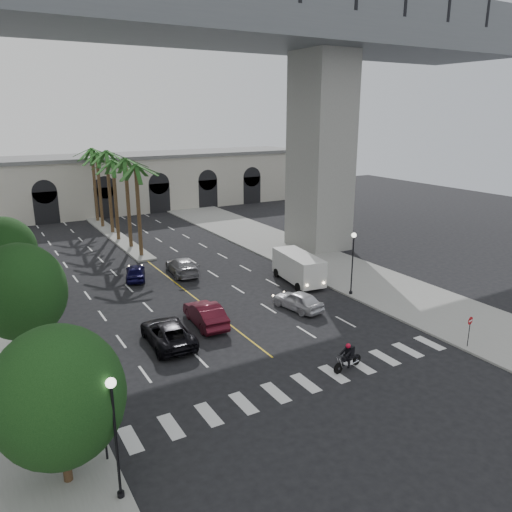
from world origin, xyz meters
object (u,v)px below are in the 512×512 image
(lamp_post_right, at_px, (353,258))
(traffic_signal_far, at_px, (82,370))
(traffic_signal_near, at_px, (103,411))
(car_c, at_px, (168,333))
(lamp_post_left_far, at_px, (37,276))
(do_not_enter_sign, at_px, (470,326))
(car_e, at_px, (135,272))
(pedestrian_b, at_px, (5,383))
(motorcycle_rider, at_px, (349,357))
(car_a, at_px, (298,300))
(car_d, at_px, (182,266))
(car_b, at_px, (205,314))
(cargo_van, at_px, (299,267))
(lamp_post_left_near, at_px, (115,429))
(pedestrian_a, at_px, (84,404))

(lamp_post_right, relative_size, traffic_signal_far, 1.47)
(traffic_signal_near, xyz_separation_m, car_c, (6.40, 9.62, -1.73))
(lamp_post_left_far, relative_size, do_not_enter_sign, 2.44)
(car_e, xyz_separation_m, pedestrian_b, (-11.85, -16.10, 0.37))
(motorcycle_rider, height_order, car_a, motorcycle_rider)
(lamp_post_left_far, bearing_deg, pedestrian_b, -106.20)
(motorcycle_rider, xyz_separation_m, car_d, (-1.62, 21.84, 0.01))
(car_c, bearing_deg, lamp_post_left_far, -50.80)
(lamp_post_left_far, height_order, car_b, lamp_post_left_far)
(traffic_signal_far, distance_m, cargo_van, 23.71)
(car_b, relative_size, pedestrian_b, 2.73)
(pedestrian_b, bearing_deg, car_d, 67.26)
(motorcycle_rider, bearing_deg, pedestrian_b, 150.53)
(traffic_signal_near, xyz_separation_m, car_b, (9.80, 11.13, -1.68))
(lamp_post_left_near, height_order, traffic_signal_far, lamp_post_left_near)
(car_d, bearing_deg, cargo_van, 142.95)
(lamp_post_left_near, distance_m, car_b, 17.02)
(traffic_signal_near, height_order, motorcycle_rider, traffic_signal_near)
(motorcycle_rider, relative_size, cargo_van, 0.36)
(car_b, relative_size, cargo_van, 0.79)
(pedestrian_a, bearing_deg, car_a, 35.44)
(lamp_post_right, bearing_deg, lamp_post_left_far, 160.67)
(car_b, distance_m, do_not_enter_sign, 17.62)
(lamp_post_left_far, distance_m, traffic_signal_near, 18.51)
(motorcycle_rider, bearing_deg, pedestrian_a, 161.42)
(lamp_post_right, xyz_separation_m, cargo_van, (-1.91, 4.85, -1.77))
(car_d, distance_m, pedestrian_a, 23.50)
(traffic_signal_far, height_order, car_d, traffic_signal_far)
(car_d, bearing_deg, traffic_signal_far, 62.28)
(motorcycle_rider, height_order, car_e, motorcycle_rider)
(traffic_signal_near, bearing_deg, car_a, 30.71)
(lamp_post_right, relative_size, pedestrian_a, 2.92)
(traffic_signal_far, bearing_deg, pedestrian_b, 134.11)
(traffic_signal_near, bearing_deg, motorcycle_rider, 4.24)
(motorcycle_rider, bearing_deg, do_not_enter_sign, -21.93)
(car_a, bearing_deg, car_c, -6.75)
(traffic_signal_near, distance_m, car_b, 14.93)
(lamp_post_left_far, xyz_separation_m, traffic_signal_far, (0.10, -14.50, -0.71))
(traffic_signal_far, relative_size, motorcycle_rider, 1.59)
(car_d, height_order, cargo_van, cargo_van)
(car_c, distance_m, cargo_van, 15.51)
(lamp_post_left_near, bearing_deg, pedestrian_a, 90.98)
(car_b, xyz_separation_m, car_d, (3.00, 11.78, -0.06))
(car_a, distance_m, car_c, 10.78)
(car_d, height_order, car_e, car_d)
(lamp_post_left_near, relative_size, traffic_signal_far, 1.47)
(lamp_post_right, xyz_separation_m, pedestrian_a, (-22.90, -7.16, -2.15))
(traffic_signal_near, distance_m, car_e, 25.08)
(car_c, height_order, cargo_van, cargo_van)
(traffic_signal_far, xyz_separation_m, motorcycle_rider, (14.42, -2.93, -1.76))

